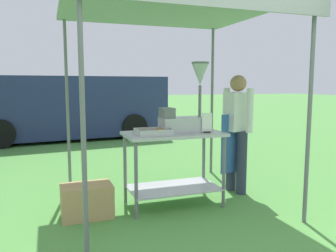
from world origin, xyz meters
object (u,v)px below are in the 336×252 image
stall_canopy (171,12)px  menu_sign (207,124)px  donut_cart (173,154)px  donut_tray (154,133)px  supply_crate (87,201)px  donut_fryer (186,110)px  van_navy (66,106)px  vendor (237,127)px

stall_canopy → menu_sign: stall_canopy is taller
stall_canopy → donut_cart: (-0.00, -0.10, -1.69)m
menu_sign → donut_tray: bearing=174.8°
donut_cart → supply_crate: (-1.05, -0.03, -0.46)m
donut_cart → donut_fryer: (0.17, 0.00, 0.53)m
van_navy → supply_crate: bearing=-90.9°
stall_canopy → van_navy: 6.07m
vendor → supply_crate: bearing=-173.6°
donut_tray → vendor: bearing=13.2°
supply_crate → donut_cart: bearing=1.4°
stall_canopy → donut_tray: 1.45m
van_navy → donut_tray: bearing=-83.5°
stall_canopy → menu_sign: (0.37, -0.25, -1.33)m
vendor → menu_sign: bearing=-150.3°
donut_fryer → vendor: size_ratio=0.53×
supply_crate → van_navy: size_ratio=0.10×
donut_tray → van_navy: (-0.68, 6.01, -0.05)m
stall_canopy → donut_fryer: 1.18m
donut_tray → donut_fryer: 0.52m
stall_canopy → menu_sign: bearing=-34.4°
stall_canopy → donut_fryer: (0.17, -0.10, -1.16)m
donut_fryer → supply_crate: 1.57m
donut_tray → van_navy: size_ratio=0.07×
stall_canopy → donut_cart: bearing=-90.0°
donut_cart → donut_fryer: donut_fryer is taller
stall_canopy → vendor: stall_canopy is taller
donut_cart → donut_tray: (-0.28, -0.10, 0.28)m
donut_cart → vendor: vendor is taller
donut_fryer → van_navy: donut_fryer is taller
donut_cart → donut_fryer: 0.55m
donut_cart → donut_tray: bearing=-161.2°
donut_tray → stall_canopy: bearing=34.7°
donut_fryer → van_navy: size_ratio=0.16×
donut_fryer → vendor: bearing=13.6°
donut_tray → van_navy: van_navy is taller
donut_fryer → van_navy: 6.02m
donut_cart → van_navy: bearing=99.2°
vendor → supply_crate: 2.18m
menu_sign → supply_crate: size_ratio=0.42×
donut_cart → donut_tray: 0.41m
vendor → donut_cart: bearing=-168.5°
vendor → supply_crate: vendor is taller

